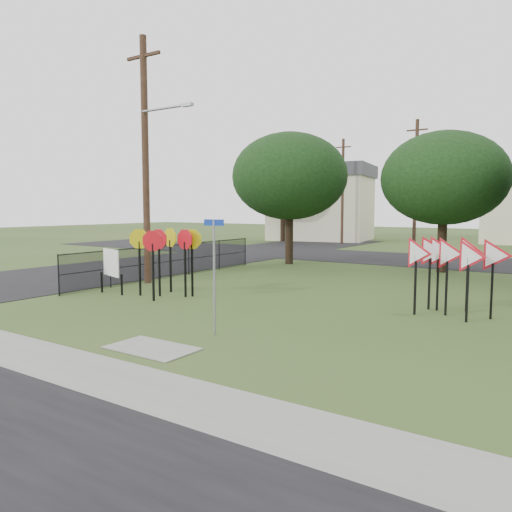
% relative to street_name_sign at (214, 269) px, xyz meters
% --- Properties ---
extents(ground, '(140.00, 140.00, 0.00)m').
position_rel_street_name_sign_xyz_m(ground, '(-0.41, 0.68, -1.65)').
color(ground, '#2E471A').
extents(sidewalk, '(30.00, 1.60, 0.02)m').
position_rel_street_name_sign_xyz_m(sidewalk, '(-0.41, -3.52, -1.64)').
color(sidewalk, gray).
rests_on(sidewalk, ground).
extents(planting_strip, '(30.00, 0.80, 0.02)m').
position_rel_street_name_sign_xyz_m(planting_strip, '(-0.41, -4.72, -1.64)').
color(planting_strip, '#2E471A').
rests_on(planting_strip, ground).
extents(street_left, '(8.00, 50.00, 0.02)m').
position_rel_street_name_sign_xyz_m(street_left, '(-12.41, 10.68, -1.64)').
color(street_left, black).
rests_on(street_left, ground).
extents(street_far, '(60.00, 8.00, 0.02)m').
position_rel_street_name_sign_xyz_m(street_far, '(-0.41, 20.68, -1.64)').
color(street_far, black).
rests_on(street_far, ground).
extents(curb_pad, '(2.00, 1.20, 0.02)m').
position_rel_street_name_sign_xyz_m(curb_pad, '(-0.41, -1.72, -1.64)').
color(curb_pad, gray).
rests_on(curb_pad, ground).
extents(street_name_sign, '(0.59, 0.06, 2.85)m').
position_rel_street_name_sign_xyz_m(street_name_sign, '(0.00, 0.00, 0.00)').
color(street_name_sign, gray).
rests_on(street_name_sign, ground).
extents(stop_sign_cluster, '(2.34, 1.88, 2.40)m').
position_rel_street_name_sign_xyz_m(stop_sign_cluster, '(-4.80, 3.31, 0.14)').
color(stop_sign_cluster, black).
rests_on(stop_sign_cluster, ground).
extents(yield_sign_cluster, '(2.96, 1.90, 2.33)m').
position_rel_street_name_sign_xyz_m(yield_sign_cluster, '(4.24, 5.73, 0.07)').
color(yield_sign_cluster, black).
rests_on(yield_sign_cluster, ground).
extents(info_board, '(1.26, 0.43, 1.64)m').
position_rel_street_name_sign_xyz_m(info_board, '(-6.84, 2.55, -0.56)').
color(info_board, black).
rests_on(info_board, ground).
extents(utility_pole_main, '(3.55, 0.33, 10.00)m').
position_rel_street_name_sign_xyz_m(utility_pole_main, '(-7.65, 5.17, 3.57)').
color(utility_pole_main, '#482F21').
rests_on(utility_pole_main, ground).
extents(far_pole_a, '(1.40, 0.24, 9.00)m').
position_rel_street_name_sign_xyz_m(far_pole_a, '(-2.41, 24.68, 2.95)').
color(far_pole_a, '#482F21').
rests_on(far_pole_a, ground).
extents(far_pole_c, '(1.40, 0.24, 9.00)m').
position_rel_street_name_sign_xyz_m(far_pole_c, '(-10.41, 30.68, 2.95)').
color(far_pole_c, '#482F21').
rests_on(far_pole_c, ground).
extents(fence_run, '(0.05, 11.55, 1.50)m').
position_rel_street_name_sign_xyz_m(fence_run, '(-8.01, 6.93, -0.86)').
color(fence_run, black).
rests_on(fence_run, ground).
extents(house_left, '(10.58, 8.88, 7.20)m').
position_rel_street_name_sign_xyz_m(house_left, '(-14.41, 34.68, 2.00)').
color(house_left, '#EEE6BF').
rests_on(house_left, ground).
extents(tree_near_left, '(6.40, 6.40, 7.27)m').
position_rel_street_name_sign_xyz_m(tree_near_left, '(-6.41, 14.68, 3.21)').
color(tree_near_left, black).
rests_on(tree_near_left, ground).
extents(tree_near_mid, '(6.00, 6.00, 6.80)m').
position_rel_street_name_sign_xyz_m(tree_near_mid, '(1.59, 15.68, 2.89)').
color(tree_near_mid, black).
rests_on(tree_near_mid, ground).
extents(tree_far_left, '(6.80, 6.80, 7.73)m').
position_rel_street_name_sign_xyz_m(tree_far_left, '(-16.41, 30.68, 3.53)').
color(tree_far_left, black).
rests_on(tree_far_left, ground).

